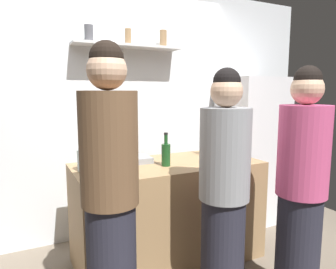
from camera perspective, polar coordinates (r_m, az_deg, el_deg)
The scene contains 13 objects.
back_wall_assembly at distance 3.25m, azimuth -9.95°, elevation 4.41°, with size 4.80×0.32×2.60m.
refrigerator at distance 3.69m, azimuth 15.18°, elevation -2.80°, with size 0.65×0.62×1.66m.
counter at distance 2.82m, azimuth 0.00°, elevation -14.04°, with size 1.61×0.74×0.88m, color #9E7A51.
baking_pan at distance 2.71m, azimuth -6.95°, elevation -4.71°, with size 0.34×0.24×0.05m, color gray.
utensil_holder at distance 3.08m, azimuth 11.26°, elevation -2.64°, with size 0.11×0.11×0.22m.
wine_bottle_pale_glass at distance 2.60m, azimuth 10.04°, elevation -3.49°, with size 0.08×0.08×0.28m.
wine_bottle_dark_glass at distance 3.01m, azimuth 7.29°, elevation -1.47°, with size 0.07×0.07×0.32m.
wine_bottle_green_glass at distance 2.56m, azimuth -0.39°, elevation -3.57°, with size 0.07×0.07×0.28m.
wine_bottle_amber_glass at distance 2.37m, azimuth -8.82°, elevation -4.06°, with size 0.07×0.07×0.33m.
water_bottle_plastic at distance 2.48m, azimuth -15.42°, elevation -4.47°, with size 0.09×0.09×0.21m.
person_pink_top at distance 2.35m, azimuth 23.46°, elevation -9.30°, with size 0.34×0.34×1.67m.
person_brown_jacket at distance 1.88m, azimuth -10.68°, elevation -10.95°, with size 0.34×0.34×1.78m.
person_grey_hoodie at distance 2.15m, azimuth 10.33°, elevation -10.64°, with size 0.34×0.34×1.65m.
Camera 1 is at (-0.90, -1.87, 1.49)m, focal length 32.86 mm.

